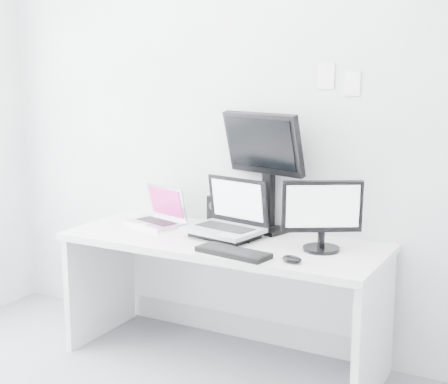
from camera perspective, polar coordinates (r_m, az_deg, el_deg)
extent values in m
plane|color=silver|center=(3.82, 2.39, 6.12)|extent=(3.60, 0.00, 3.60)
cube|color=white|center=(3.73, -0.13, -9.54)|extent=(1.80, 0.70, 0.73)
cube|color=silver|center=(3.92, -6.11, -1.15)|extent=(0.39, 0.33, 0.25)
cube|color=black|center=(3.90, -0.60, -1.62)|extent=(0.11, 0.11, 0.18)
cube|color=#9D9FA4|center=(3.60, -0.09, -1.43)|extent=(0.46, 0.39, 0.34)
cube|color=black|center=(3.73, 3.64, 1.88)|extent=(0.55, 0.32, 0.71)
cube|color=black|center=(3.38, 8.60, -1.98)|extent=(0.46, 0.38, 0.38)
cube|color=black|center=(3.31, 0.81, -5.31)|extent=(0.41, 0.20, 0.03)
ellipsoid|color=black|center=(3.20, 5.97, -5.87)|extent=(0.12, 0.09, 0.04)
cube|color=white|center=(3.63, 8.88, 10.02)|extent=(0.10, 0.00, 0.14)
cube|color=white|center=(3.58, 11.15, 9.29)|extent=(0.09, 0.00, 0.13)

